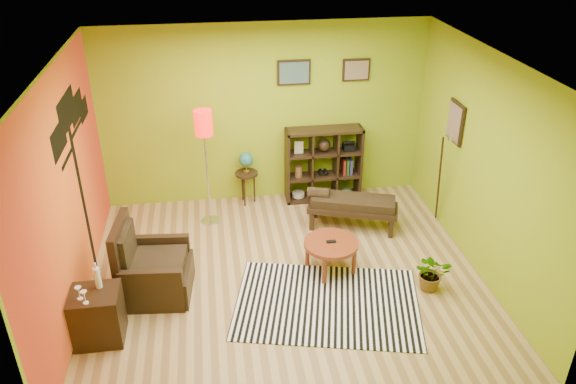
{
  "coord_description": "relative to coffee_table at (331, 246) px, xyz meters",
  "views": [
    {
      "loc": [
        -0.84,
        -5.85,
        4.4
      ],
      "look_at": [
        0.08,
        0.36,
        1.05
      ],
      "focal_mm": 35.0,
      "sensor_mm": 36.0,
      "label": 1
    }
  ],
  "objects": [
    {
      "name": "room_shell",
      "position": [
        -0.69,
        -0.05,
        1.43
      ],
      "size": [
        5.04,
        4.54,
        2.82
      ],
      "color": "#8AA617",
      "rests_on": "ground"
    },
    {
      "name": "floor_lamp",
      "position": [
        -1.53,
        1.48,
        1.06
      ],
      "size": [
        0.27,
        0.27,
        1.77
      ],
      "color": "silver",
      "rests_on": "ground"
    },
    {
      "name": "potted_plant",
      "position": [
        1.16,
        -0.57,
        -0.18
      ],
      "size": [
        0.53,
        0.57,
        0.38
      ],
      "primitive_type": "imported",
      "rotation": [
        0.0,
        0.0,
        -0.21
      ],
      "color": "#26661E",
      "rests_on": "ground"
    },
    {
      "name": "armchair",
      "position": [
        -2.28,
        -0.13,
        -0.07
      ],
      "size": [
        0.91,
        0.91,
        1.01
      ],
      "color": "black",
      "rests_on": "ground"
    },
    {
      "name": "coffee_table",
      "position": [
        0.0,
        0.0,
        0.0
      ],
      "size": [
        0.71,
        0.71,
        0.45
      ],
      "color": "maroon",
      "rests_on": "ground"
    },
    {
      "name": "side_cabinet",
      "position": [
        -2.8,
        -0.87,
        -0.06
      ],
      "size": [
        0.52,
        0.48,
        0.93
      ],
      "color": "black",
      "rests_on": "ground"
    },
    {
      "name": "cube_shelf",
      "position": [
        0.31,
        1.97,
        0.23
      ],
      "size": [
        1.2,
        0.35,
        1.2
      ],
      "color": "black",
      "rests_on": "ground"
    },
    {
      "name": "globe_table",
      "position": [
        -0.92,
        1.99,
        0.29
      ],
      "size": [
        0.36,
        0.36,
        0.87
      ],
      "color": "black",
      "rests_on": "ground"
    },
    {
      "name": "bench",
      "position": [
        0.51,
        1.02,
        0.01
      ],
      "size": [
        1.38,
        0.86,
        0.6
      ],
      "color": "black",
      "rests_on": "ground"
    },
    {
      "name": "zebra_rug",
      "position": [
        -0.18,
        -0.67,
        -0.37
      ],
      "size": [
        2.5,
        1.98,
        0.01
      ],
      "primitive_type": "cube",
      "rotation": [
        0.0,
        0.0,
        -0.24
      ],
      "color": "white",
      "rests_on": "ground"
    },
    {
      "name": "ground",
      "position": [
        -0.6,
        -0.06,
        -0.37
      ],
      "size": [
        5.0,
        5.0,
        0.0
      ],
      "primitive_type": "plane",
      "color": "tan",
      "rests_on": "ground"
    }
  ]
}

